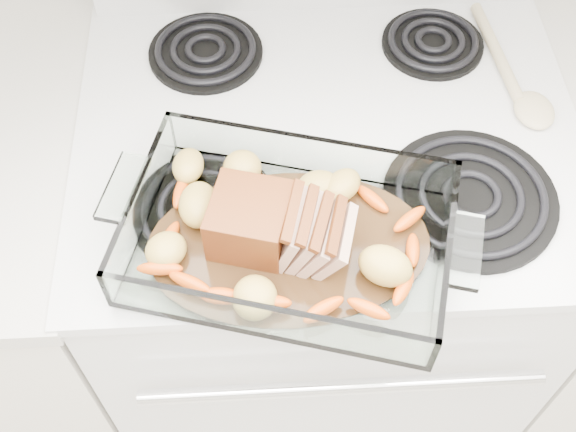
{
  "coord_description": "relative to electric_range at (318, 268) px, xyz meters",
  "views": [
    {
      "loc": [
        -0.1,
        0.91,
        1.77
      ],
      "look_at": [
        -0.07,
        1.44,
        0.99
      ],
      "focal_mm": 45.0,
      "sensor_mm": 36.0,
      "label": 1
    }
  ],
  "objects": [
    {
      "name": "roast_vegetables",
      "position": [
        -0.08,
        -0.2,
        0.49
      ],
      "size": [
        0.36,
        0.2,
        0.04
      ],
      "rotation": [
        0.0,
        0.0,
        0.3
      ],
      "color": "#FA4906",
      "rests_on": "baking_dish"
    },
    {
      "name": "baking_dish",
      "position": [
        -0.07,
        -0.23,
        0.48
      ],
      "size": [
        0.41,
        0.27,
        0.08
      ],
      "rotation": [
        0.0,
        0.0,
        -0.27
      ],
      "color": "silver",
      "rests_on": "electric_range"
    },
    {
      "name": "pork_roast",
      "position": [
        -0.1,
        -0.23,
        0.51
      ],
      "size": [
        0.19,
        0.1,
        0.08
      ],
      "rotation": [
        0.0,
        0.0,
        0.2
      ],
      "color": "#6C2F0F",
      "rests_on": "baking_dish"
    },
    {
      "name": "electric_range",
      "position": [
        0.0,
        0.0,
        0.0
      ],
      "size": [
        0.78,
        0.7,
        1.12
      ],
      "color": "silver",
      "rests_on": "ground"
    },
    {
      "name": "wooden_spoon",
      "position": [
        0.31,
        0.05,
        0.46
      ],
      "size": [
        0.08,
        0.29,
        0.02
      ],
      "rotation": [
        0.0,
        0.0,
        0.11
      ],
      "color": "tan",
      "rests_on": "electric_range"
    }
  ]
}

